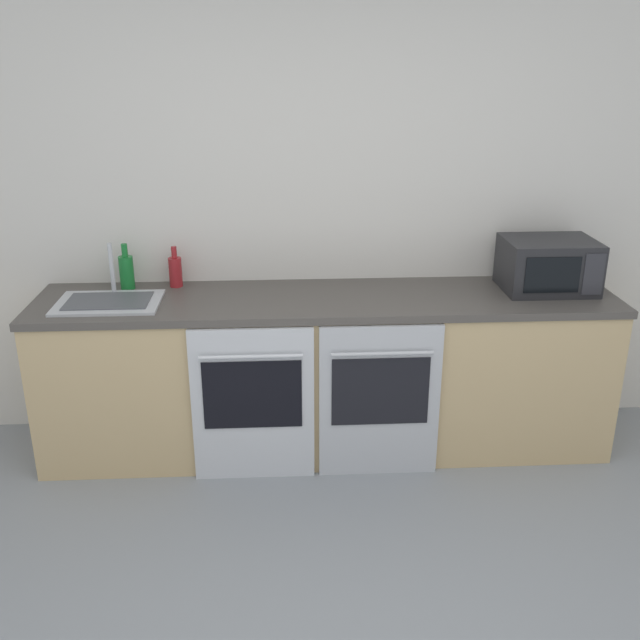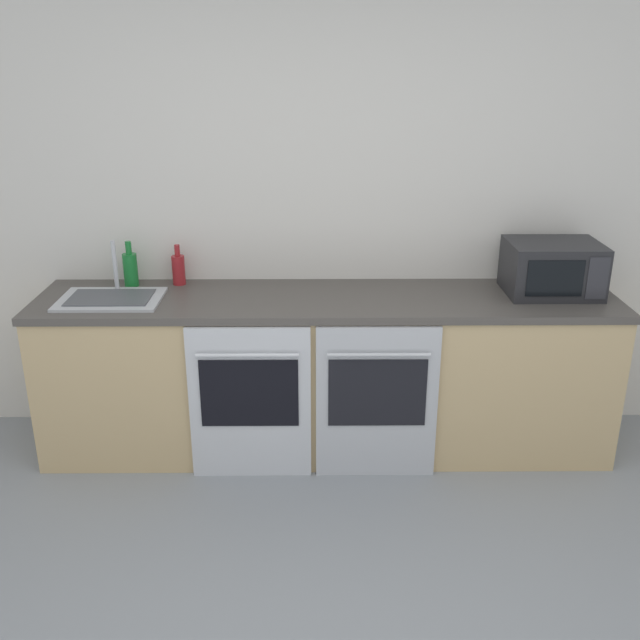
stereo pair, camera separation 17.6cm
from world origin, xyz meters
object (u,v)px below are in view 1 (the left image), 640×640
oven_left (253,404)px  sink (109,301)px  bottle_red (175,271)px  oven_right (380,401)px  bottle_green (127,271)px  microwave (548,265)px

oven_left → sink: (-0.73, 0.28, 0.47)m
bottle_red → oven_left: bearing=-52.6°
bottle_red → oven_right: bearing=-27.4°
bottle_green → sink: bearing=-101.5°
bottle_red → bottle_green: bearing=-174.3°
bottle_green → sink: size_ratio=0.48×
oven_right → sink: 1.48m
oven_left → oven_right: size_ratio=1.00×
bottle_red → bottle_green: size_ratio=0.90×
oven_left → bottle_red: 0.88m
microwave → sink: bearing=-177.5°
bottle_green → oven_right: bearing=-21.7°
oven_left → bottle_green: size_ratio=3.32×
microwave → bottle_red: size_ratio=2.13×
oven_right → sink: (-1.38, 0.28, 0.47)m
oven_left → bottle_red: (-0.42, 0.55, 0.54)m
bottle_red → sink: 0.42m
oven_left → oven_right: 0.65m
oven_left → oven_right: bearing=0.0°
oven_left → sink: bearing=159.2°
oven_right → microwave: microwave is taller
oven_left → bottle_green: bottle_green is taller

